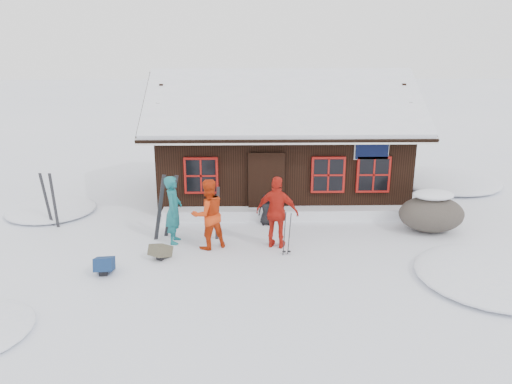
% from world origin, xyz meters
% --- Properties ---
extents(ground, '(120.00, 120.00, 0.00)m').
position_xyz_m(ground, '(0.00, 0.00, 0.00)').
color(ground, white).
rests_on(ground, ground).
extents(mountain_hut, '(8.90, 6.09, 4.42)m').
position_xyz_m(mountain_hut, '(1.50, 4.98, 1.58)').
color(mountain_hut, black).
rests_on(mountain_hut, ground).
extents(snow_drift, '(7.60, 0.60, 0.35)m').
position_xyz_m(snow_drift, '(1.50, 2.25, 0.17)').
color(snow_drift, white).
rests_on(snow_drift, ground).
extents(snow_mounds, '(20.60, 13.20, 0.48)m').
position_xyz_m(snow_mounds, '(1.65, 1.86, 0.00)').
color(snow_mounds, white).
rests_on(snow_mounds, ground).
extents(skier_teal, '(0.46, 0.69, 1.87)m').
position_xyz_m(skier_teal, '(-1.69, 0.43, 0.94)').
color(skier_teal, '#156368').
rests_on(skier_teal, ground).
extents(skier_orange_left, '(1.15, 1.06, 1.89)m').
position_xyz_m(skier_orange_left, '(-0.73, 0.03, 0.95)').
color(skier_orange_left, red).
rests_on(skier_orange_left, ground).
extents(skier_orange_right, '(1.23, 0.80, 1.95)m').
position_xyz_m(skier_orange_right, '(1.09, 0.04, 0.97)').
color(skier_orange_right, red).
rests_on(skier_orange_right, ground).
extents(skier_crouched, '(0.46, 0.31, 0.94)m').
position_xyz_m(skier_crouched, '(0.87, 1.74, 0.47)').
color(skier_crouched, black).
rests_on(skier_crouched, ground).
extents(boulder, '(1.86, 1.40, 1.10)m').
position_xyz_m(boulder, '(5.61, 1.12, 0.55)').
color(boulder, '#4F473F').
rests_on(boulder, ground).
extents(ski_pair_left, '(0.74, 0.34, 1.85)m').
position_xyz_m(ski_pair_left, '(-1.97, 0.82, 0.88)').
color(ski_pair_left, black).
rests_on(ski_pair_left, ground).
extents(ski_pair_mid, '(0.50, 0.23, 1.68)m').
position_xyz_m(ski_pair_mid, '(-5.50, 1.76, 0.79)').
color(ski_pair_mid, black).
rests_on(ski_pair_mid, ground).
extents(ski_pair_right, '(0.42, 0.11, 1.58)m').
position_xyz_m(ski_pair_right, '(-0.65, 0.59, 0.74)').
color(ski_pair_right, black).
rests_on(ski_pair_right, ground).
extents(ski_poles, '(0.21, 0.10, 1.19)m').
position_xyz_m(ski_poles, '(1.31, -0.47, 0.56)').
color(ski_poles, black).
rests_on(ski_poles, ground).
extents(backpack_blue, '(0.48, 0.61, 0.31)m').
position_xyz_m(backpack_blue, '(-3.11, -1.44, 0.15)').
color(backpack_blue, navy).
rests_on(backpack_blue, ground).
extents(backpack_olive, '(0.60, 0.64, 0.28)m').
position_xyz_m(backpack_olive, '(-1.91, -0.63, 0.14)').
color(backpack_olive, brown).
rests_on(backpack_olive, ground).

